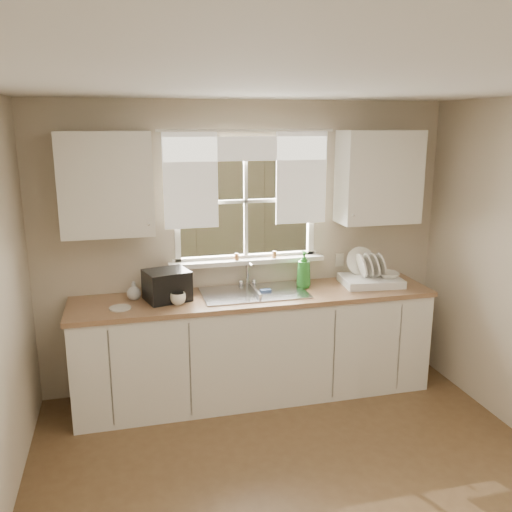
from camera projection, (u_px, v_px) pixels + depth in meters
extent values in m
cube|color=beige|center=(247.00, 319.00, 4.92)|extent=(3.60, 0.02, 1.15)
cube|color=beige|center=(246.00, 121.00, 4.50)|extent=(3.60, 0.02, 0.35)
cube|color=beige|center=(102.00, 207.00, 4.38)|extent=(1.20, 0.02, 1.00)
cube|color=beige|center=(374.00, 197.00, 4.95)|extent=(1.20, 0.02, 1.00)
cube|color=silver|center=(340.00, 82.00, 2.58)|extent=(3.60, 4.00, 0.02)
cube|color=white|center=(246.00, 257.00, 4.80)|extent=(1.30, 0.06, 0.05)
cube|color=white|center=(245.00, 142.00, 4.56)|extent=(1.30, 0.06, 0.05)
cube|color=white|center=(176.00, 204.00, 4.54)|extent=(0.05, 0.06, 1.05)
cube|color=white|center=(311.00, 199.00, 4.82)|extent=(0.05, 0.06, 1.05)
cube|color=white|center=(246.00, 201.00, 4.68)|extent=(0.03, 0.04, 1.00)
cube|color=white|center=(246.00, 201.00, 4.68)|extent=(1.20, 0.04, 0.03)
cube|color=white|center=(247.00, 261.00, 4.75)|extent=(1.38, 0.14, 0.04)
cylinder|color=white|center=(247.00, 130.00, 4.46)|extent=(1.50, 0.02, 0.02)
cube|color=white|center=(191.00, 180.00, 4.46)|extent=(0.45, 0.02, 0.80)
cube|color=white|center=(301.00, 177.00, 4.68)|extent=(0.45, 0.02, 0.80)
cube|color=white|center=(247.00, 149.00, 4.51)|extent=(1.40, 0.02, 0.20)
cube|color=white|center=(255.00, 347.00, 4.65)|extent=(3.00, 0.62, 0.87)
cube|color=#956D4A|center=(255.00, 297.00, 4.54)|extent=(3.04, 0.65, 0.04)
cube|color=white|center=(106.00, 184.00, 4.18)|extent=(0.70, 0.33, 0.80)
cube|color=white|center=(379.00, 177.00, 4.72)|extent=(0.70, 0.33, 0.80)
cube|color=beige|center=(340.00, 260.00, 4.99)|extent=(0.08, 0.01, 0.12)
cylinder|color=brown|center=(274.00, 254.00, 4.78)|extent=(0.04, 0.04, 0.06)
cylinder|color=brown|center=(237.00, 257.00, 4.70)|extent=(0.04, 0.04, 0.06)
cube|color=#335421|center=(184.00, 256.00, 9.77)|extent=(20.00, 10.00, 0.02)
cube|color=#9D8157|center=(198.00, 225.00, 7.67)|extent=(8.00, 0.10, 1.80)
cube|color=maroon|center=(112.00, 186.00, 10.63)|extent=(3.00, 3.00, 2.20)
cube|color=black|center=(108.00, 121.00, 10.33)|extent=(3.20, 3.20, 0.30)
cylinder|color=#423021|center=(246.00, 160.00, 10.66)|extent=(0.36, 0.36, 3.20)
sphere|color=#214716|center=(246.00, 30.00, 10.08)|extent=(4.00, 4.00, 4.00)
sphere|color=#214716|center=(177.00, 13.00, 11.12)|extent=(3.20, 3.20, 3.20)
cube|color=#B7B7BC|center=(254.00, 302.00, 4.59)|extent=(0.84, 0.46, 0.18)
cube|color=#B7B7BC|center=(254.00, 293.00, 4.57)|extent=(0.88, 0.50, 0.01)
cube|color=#B7B7BC|center=(254.00, 296.00, 4.57)|extent=(0.02, 0.41, 0.14)
cylinder|color=silver|center=(247.00, 273.00, 4.78)|extent=(0.03, 0.03, 0.22)
cylinder|color=silver|center=(250.00, 263.00, 4.68)|extent=(0.02, 0.18, 0.02)
sphere|color=silver|center=(241.00, 282.00, 4.78)|extent=(0.05, 0.05, 0.05)
sphere|color=silver|center=(254.00, 281.00, 4.81)|extent=(0.05, 0.05, 0.05)
cube|color=white|center=(371.00, 281.00, 4.82)|extent=(0.54, 0.43, 0.07)
cylinder|color=white|center=(360.00, 261.00, 4.88)|extent=(0.27, 0.10, 0.25)
cylinder|color=white|center=(362.00, 265.00, 4.77)|extent=(0.09, 0.23, 0.22)
cylinder|color=white|center=(368.00, 265.00, 4.78)|extent=(0.09, 0.23, 0.22)
cylinder|color=white|center=(375.00, 265.00, 4.79)|extent=(0.09, 0.23, 0.22)
cylinder|color=white|center=(381.00, 265.00, 4.80)|extent=(0.09, 0.23, 0.22)
imported|color=silver|center=(388.00, 275.00, 4.79)|extent=(0.21, 0.21, 0.05)
imported|color=#2B832B|center=(304.00, 269.00, 4.70)|extent=(0.15, 0.15, 0.32)
imported|color=blue|center=(161.00, 286.00, 4.48)|extent=(0.10, 0.10, 0.18)
imported|color=beige|center=(134.00, 291.00, 4.40)|extent=(0.15, 0.15, 0.15)
cylinder|color=beige|center=(120.00, 308.00, 4.19)|extent=(0.17, 0.17, 0.01)
imported|color=white|center=(178.00, 299.00, 4.28)|extent=(0.16, 0.16, 0.10)
cube|color=black|center=(167.00, 285.00, 4.38)|extent=(0.40, 0.37, 0.25)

